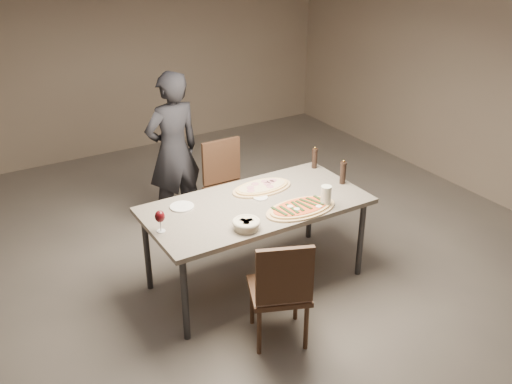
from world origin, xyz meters
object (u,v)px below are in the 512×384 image
ham_pizza (262,187)px  pepper_mill_left (343,172)px  zucchini_pizza (301,208)px  diner (173,151)px  chair_far (227,181)px  carafe (326,196)px  dining_table (256,209)px  bread_basket (246,224)px  chair_near (281,287)px

ham_pizza → pepper_mill_left: 0.71m
zucchini_pizza → diner: diner is taller
zucchini_pizza → chair_far: (0.01, 1.25, -0.27)m
carafe → chair_far: (-0.20, 1.30, -0.34)m
dining_table → bread_basket: bearing=-130.7°
dining_table → bread_basket: 0.44m
chair_near → chair_far: 1.81m
pepper_mill_left → diner: size_ratio=0.14×
zucchini_pizza → chair_far: 1.28m
pepper_mill_left → chair_near: (-1.09, -0.70, -0.36)m
carafe → bread_basket: bearing=179.2°
zucchini_pizza → chair_near: bearing=-130.1°
diner → bread_basket: bearing=78.1°
ham_pizza → diner: bearing=114.2°
ham_pizza → bread_basket: (-0.46, -0.52, 0.03)m
carafe → zucchini_pizza: bearing=165.8°
zucchini_pizza → chair_far: bearing=95.2°
zucchini_pizza → chair_near: chair_near is taller
bread_basket → chair_far: bearing=67.8°
carafe → diner: 1.74m
chair_near → bread_basket: bearing=114.8°
bread_basket → zucchini_pizza: bearing=4.5°
zucchini_pizza → carafe: bearing=-8.6°
carafe → chair_near: bearing=-148.1°
ham_pizza → chair_far: 0.82m
zucchini_pizza → ham_pizza: size_ratio=1.12×
ham_pizza → carafe: bearing=-55.9°
bread_basket → diner: size_ratio=0.14×
ham_pizza → zucchini_pizza: bearing=-75.0°
pepper_mill_left → chair_near: pepper_mill_left is taller
carafe → pepper_mill_left: bearing=34.7°
chair_near → pepper_mill_left: bearing=55.1°
diner → chair_far: bearing=133.6°
pepper_mill_left → carafe: size_ratio=1.25×
carafe → diner: (-0.60, 1.63, -0.05)m
zucchini_pizza → carafe: 0.22m
zucchini_pizza → chair_far: chair_far is taller
carafe → chair_far: 1.36m
chair_near → zucchini_pizza: bearing=66.6°
chair_far → diner: bearing=-38.2°
zucchini_pizza → pepper_mill_left: (0.59, 0.22, 0.09)m
chair_far → zucchini_pizza: bearing=90.4°
ham_pizza → dining_table: bearing=-124.5°
bread_basket → chair_far: chair_far is taller
bread_basket → chair_far: 1.43m
ham_pizza → pepper_mill_left: pepper_mill_left is taller
bread_basket → ham_pizza: bearing=48.8°
pepper_mill_left → carafe: 0.47m
bread_basket → pepper_mill_left: bearing=13.0°
dining_table → ham_pizza: ham_pizza is taller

